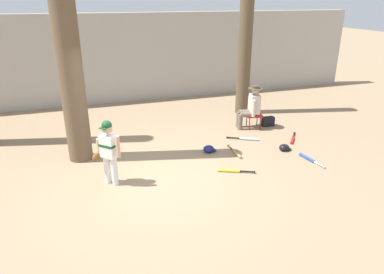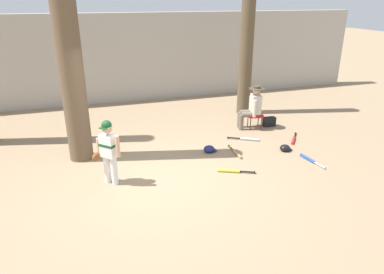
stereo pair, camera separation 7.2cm
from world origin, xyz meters
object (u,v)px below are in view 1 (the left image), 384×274
young_ballplayer (108,149)px  tree_behind_spectator (246,24)px  handbag_beside_stool (268,121)px  bat_yellow_trainer (232,171)px  batting_helmet_black (284,148)px  batting_helmet_navy (209,149)px  folding_stool (254,115)px  bat_red_barrel (293,139)px  tree_near_player (68,49)px  seated_spectator (251,106)px  bat_blue_youth (309,159)px  bat_aluminum_silver (246,139)px  bat_wood_tan (236,153)px

young_ballplayer → tree_behind_spectator: bearing=36.9°
handbag_beside_stool → bat_yellow_trainer: handbag_beside_stool is taller
young_ballplayer → batting_helmet_black: 4.16m
bat_yellow_trainer → batting_helmet_navy: bearing=94.6°
tree_behind_spectator → batting_helmet_navy: (-2.09, -2.54, -2.60)m
folding_stool → bat_yellow_trainer: folding_stool is taller
bat_red_barrel → tree_near_player: bearing=173.3°
seated_spectator → bat_red_barrel: 1.47m
bat_blue_youth → batting_helmet_black: batting_helmet_black is taller
bat_blue_youth → bat_aluminum_silver: 1.72m
young_ballplayer → bat_blue_youth: (4.32, -0.33, -0.71)m
batting_helmet_black → bat_blue_youth: bearing=-70.2°
tree_near_player → tree_behind_spectator: tree_behind_spectator is taller
handbag_beside_stool → bat_aluminum_silver: handbag_beside_stool is taller
handbag_beside_stool → bat_blue_youth: (-0.28, -2.31, -0.10)m
young_ballplayer → seated_spectator: 4.49m
tree_behind_spectator → bat_aluminum_silver: size_ratio=8.16×
tree_near_player → bat_blue_youth: tree_near_player is taller
handbag_beside_stool → bat_yellow_trainer: (-2.16, -2.28, -0.10)m
bat_aluminum_silver → batting_helmet_black: (0.55, -0.89, 0.04)m
young_ballplayer → batting_helmet_navy: size_ratio=4.21×
bat_yellow_trainer → tree_near_player: bearing=149.9°
tree_behind_spectator → young_ballplayer: 5.88m
tree_near_player → bat_wood_tan: tree_near_player is taller
bat_wood_tan → batting_helmet_black: size_ratio=2.50×
tree_near_player → tree_behind_spectator: (4.95, 1.94, 0.25)m
bat_blue_youth → batting_helmet_navy: bearing=150.3°
handbag_beside_stool → bat_wood_tan: 2.26m
bat_wood_tan → handbag_beside_stool: bearing=41.5°
handbag_beside_stool → tree_behind_spectator: bearing=96.7°
tree_near_player → seated_spectator: (4.54, 0.58, -1.79)m
bat_blue_youth → batting_helmet_navy: (-1.97, 1.13, 0.04)m
young_ballplayer → bat_yellow_trainer: bearing=-7.2°
bat_red_barrel → batting_helmet_black: 0.74m
seated_spectator → bat_aluminum_silver: size_ratio=1.64×
bat_wood_tan → bat_yellow_trainer: 0.92m
tree_behind_spectator → young_ballplayer: (-4.44, -3.34, -1.93)m
folding_stool → tree_near_player: bearing=-173.1°
tree_behind_spectator → bat_yellow_trainer: tree_behind_spectator is taller
young_ballplayer → handbag_beside_stool: size_ratio=3.84×
batting_helmet_navy → batting_helmet_black: bearing=-15.5°
bat_wood_tan → bat_red_barrel: same height
bat_aluminum_silver → folding_stool: bearing=52.3°
tree_near_player → batting_helmet_navy: tree_near_player is taller
young_ballplayer → bat_red_barrel: (4.65, 0.79, -0.71)m
tree_near_player → bat_yellow_trainer: tree_near_player is taller
seated_spectator → batting_helmet_navy: (-1.68, -1.18, -0.56)m
seated_spectator → handbag_beside_stool: size_ratio=3.53×
bat_red_barrel → batting_helmet_navy: batting_helmet_navy is taller
tree_behind_spectator → bat_red_barrel: 3.67m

